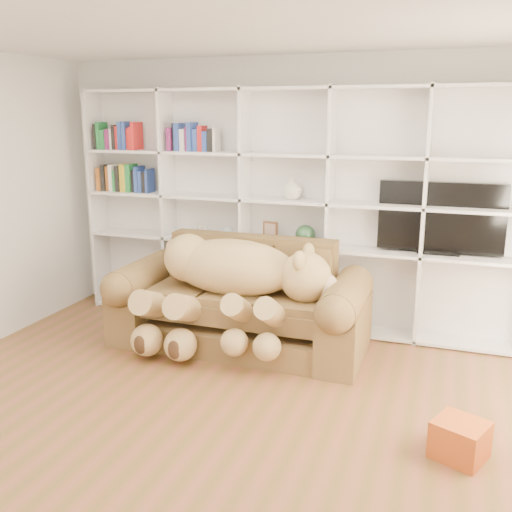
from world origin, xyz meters
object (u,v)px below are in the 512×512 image
at_px(gift_box, 460,440).
at_px(tv, 441,219).
at_px(sofa, 240,307).
at_px(teddy_bear, 230,280).

relative_size(gift_box, tv, 0.27).
relative_size(sofa, teddy_bear, 1.34).
distance_m(sofa, gift_box, 2.37).
distance_m(gift_box, tv, 2.28).
relative_size(sofa, gift_box, 7.61).
bearing_deg(gift_box, sofa, 147.02).
bearing_deg(sofa, tv, 22.33).
xyz_separation_m(sofa, tv, (1.72, 0.71, 0.82)).
bearing_deg(tv, gift_box, -82.58).
xyz_separation_m(sofa, gift_box, (1.98, -1.28, -0.25)).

